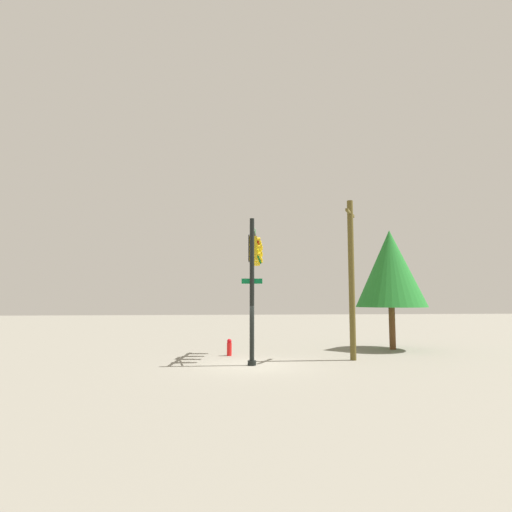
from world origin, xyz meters
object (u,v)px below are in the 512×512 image
signal_pole_assembly (255,260)px  tree_near (390,268)px  utility_pole (351,276)px  fire_hydrant (229,347)px

signal_pole_assembly → tree_near: 8.62m
signal_pole_assembly → tree_near: (3.01, -8.07, -0.13)m
utility_pole → tree_near: utility_pole is taller
fire_hydrant → signal_pole_assembly: bearing=-138.2°
signal_pole_assembly → tree_near: tree_near is taller
fire_hydrant → tree_near: bearing=-79.3°
utility_pole → tree_near: (3.88, -3.60, 0.67)m
fire_hydrant → tree_near: size_ratio=0.12×
utility_pole → fire_hydrant: 6.93m
utility_pole → fire_hydrant: (2.15, 5.61, -3.46)m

